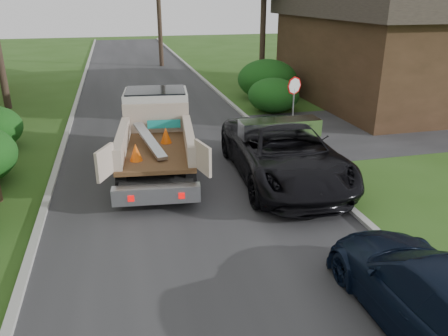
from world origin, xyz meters
name	(u,v)px	position (x,y,z in m)	size (l,w,h in m)	color
ground	(223,273)	(0.00, 0.00, 0.00)	(120.00, 120.00, 0.00)	#294D16
road	(167,137)	(0.00, 10.00, 0.00)	(8.00, 90.00, 0.02)	#28282B
side_street	(429,124)	(12.00, 9.00, 0.01)	(16.00, 7.00, 0.02)	#28282B
curb_left	(64,143)	(-4.10, 10.00, 0.06)	(0.20, 90.00, 0.12)	#9E9E99
curb_right	(260,129)	(4.10, 10.00, 0.06)	(0.20, 90.00, 0.12)	#9E9E99
stop_sign	(294,94)	(5.20, 9.00, 1.78)	(0.71, 0.32, 2.48)	slate
house_right	(394,42)	(13.00, 14.00, 3.16)	(9.72, 12.96, 6.20)	#352415
hedge_right_a	(273,95)	(5.80, 13.00, 0.85)	(2.60, 2.60, 1.70)	#0E3C10
hedge_right_b	(267,79)	(6.50, 16.00, 1.10)	(3.38, 3.38, 2.21)	#0E3C10
flatbed_truck	(157,128)	(-0.65, 7.01, 1.29)	(3.27, 6.51, 2.38)	black
black_pickup	(284,152)	(3.09, 4.56, 0.91)	(3.02, 6.55, 1.82)	black
navy_suv	(434,296)	(3.12, -2.50, 0.72)	(2.02, 4.97, 1.44)	black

